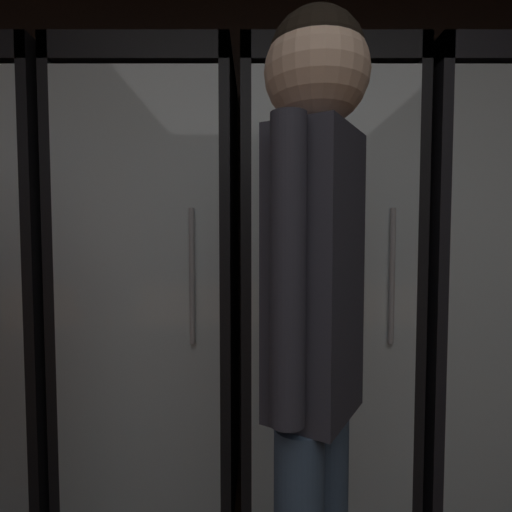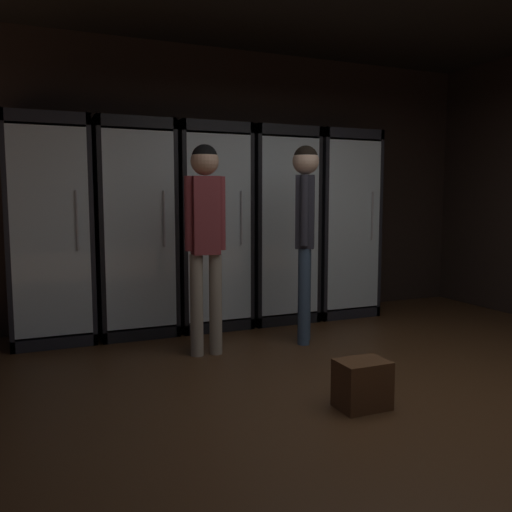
{
  "view_description": "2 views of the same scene",
  "coord_description": "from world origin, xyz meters",
  "views": [
    {
      "loc": [
        -0.17,
        0.89,
        1.24
      ],
      "look_at": [
        -0.17,
        2.54,
        1.15
      ],
      "focal_mm": 27.8,
      "sensor_mm": 36.0,
      "label": 1
    },
    {
      "loc": [
        -2.24,
        -2.33,
        1.28
      ],
      "look_at": [
        -0.22,
        2.45,
        0.71
      ],
      "focal_mm": 37.41,
      "sensor_mm": 36.0,
      "label": 2
    }
  ],
  "objects": [
    {
      "name": "cooler_center",
      "position": [
        -0.62,
        2.71,
        0.97
      ],
      "size": [
        0.7,
        0.65,
        1.98
      ],
      "color": "black",
      "rests_on": "ground"
    },
    {
      "name": "shopper_far",
      "position": [
        -0.04,
        1.77,
        1.09
      ],
      "size": [
        0.25,
        0.3,
        1.72
      ],
      "color": "#384C66",
      "rests_on": "ground"
    },
    {
      "name": "cooler_far_right",
      "position": [
        0.86,
        2.71,
        0.96
      ],
      "size": [
        0.7,
        0.65,
        1.98
      ],
      "color": "black",
      "rests_on": "ground"
    },
    {
      "name": "wall_back",
      "position": [
        0.0,
        3.03,
        1.4
      ],
      "size": [
        6.0,
        0.06,
        2.8
      ],
      "primitive_type": "cube",
      "color": "black",
      "rests_on": "ground"
    },
    {
      "name": "cooler_right",
      "position": [
        0.12,
        2.71,
        0.96
      ],
      "size": [
        0.7,
        0.65,
        1.98
      ],
      "color": "black",
      "rests_on": "ground"
    }
  ]
}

